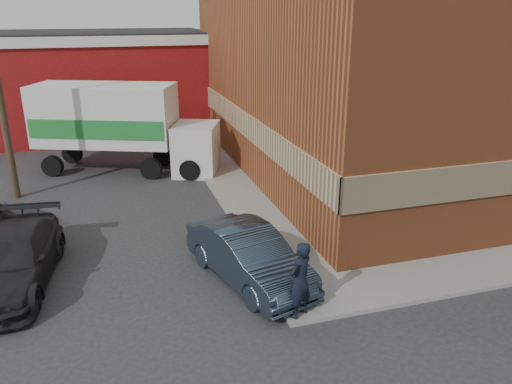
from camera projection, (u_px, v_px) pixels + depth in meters
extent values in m
plane|color=#28282B|center=(284.00, 285.00, 12.93)|extent=(90.00, 90.00, 0.00)
cube|color=#9B4B28|center=(398.00, 63.00, 21.80)|extent=(14.00, 18.00, 9.00)
cube|color=#D1AF81|center=(244.00, 123.00, 20.62)|extent=(0.08, 18.16, 1.00)
cube|color=gray|center=(225.00, 176.00, 21.16)|extent=(1.80, 18.00, 0.12)
cube|color=maroon|center=(66.00, 88.00, 28.38)|extent=(16.00, 8.00, 5.00)
cube|color=silver|center=(59.00, 38.00, 27.44)|extent=(16.30, 8.30, 0.50)
cube|color=black|center=(58.00, 32.00, 27.34)|extent=(16.00, 8.00, 0.10)
imported|color=black|center=(300.00, 280.00, 11.13)|extent=(0.80, 0.73, 1.83)
imported|color=#293544|center=(249.00, 256.00, 12.91)|extent=(2.67, 4.58, 1.43)
imported|color=black|center=(12.00, 260.00, 12.74)|extent=(2.54, 5.02, 1.40)
cube|color=white|center=(105.00, 115.00, 21.30)|extent=(6.33, 4.38, 2.55)
cube|color=#217C31|center=(95.00, 130.00, 20.33)|extent=(5.27, 2.15, 0.78)
cube|color=white|center=(194.00, 149.00, 21.47)|extent=(2.44, 2.66, 2.15)
cylinder|color=black|center=(53.00, 166.00, 21.27)|extent=(0.93, 0.60, 0.88)
cylinder|color=black|center=(72.00, 154.00, 23.10)|extent=(0.93, 0.60, 0.88)
cylinder|color=black|center=(151.00, 169.00, 20.91)|extent=(0.93, 0.60, 0.88)
cylinder|color=black|center=(163.00, 156.00, 22.75)|extent=(0.93, 0.60, 0.88)
cylinder|color=black|center=(190.00, 170.00, 20.78)|extent=(0.93, 0.60, 0.88)
cylinder|color=black|center=(199.00, 157.00, 22.61)|extent=(0.93, 0.60, 0.88)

